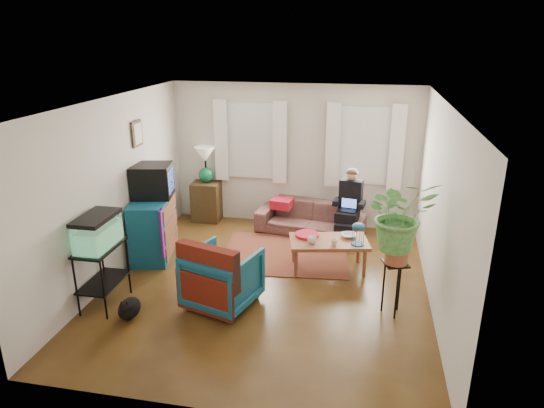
% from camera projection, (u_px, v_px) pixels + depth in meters
% --- Properties ---
extents(floor, '(4.50, 5.00, 0.01)m').
position_uv_depth(floor, '(267.00, 285.00, 6.97)').
color(floor, '#4F2B14').
rests_on(floor, ground).
extents(ceiling, '(4.50, 5.00, 0.01)m').
position_uv_depth(ceiling, '(266.00, 102.00, 6.10)').
color(ceiling, white).
rests_on(ceiling, wall_back).
extents(wall_back, '(4.50, 0.01, 2.60)m').
position_uv_depth(wall_back, '(294.00, 156.00, 8.84)').
color(wall_back, silver).
rests_on(wall_back, floor).
extents(wall_front, '(4.50, 0.01, 2.60)m').
position_uv_depth(wall_front, '(208.00, 292.00, 4.22)').
color(wall_front, silver).
rests_on(wall_front, floor).
extents(wall_left, '(0.01, 5.00, 2.60)m').
position_uv_depth(wall_left, '(113.00, 190.00, 6.94)').
color(wall_left, silver).
rests_on(wall_left, floor).
extents(wall_right, '(0.01, 5.00, 2.60)m').
position_uv_depth(wall_right, '(440.00, 211.00, 6.13)').
color(wall_right, silver).
rests_on(wall_right, floor).
extents(window_left, '(1.08, 0.04, 1.38)m').
position_uv_depth(window_left, '(251.00, 141.00, 8.89)').
color(window_left, white).
rests_on(window_left, wall_back).
extents(window_right, '(1.08, 0.04, 1.38)m').
position_uv_depth(window_right, '(364.00, 146.00, 8.52)').
color(window_right, white).
rests_on(window_right, wall_back).
extents(curtains_left, '(1.36, 0.06, 1.50)m').
position_uv_depth(curtains_left, '(250.00, 142.00, 8.81)').
color(curtains_left, white).
rests_on(curtains_left, wall_back).
extents(curtains_right, '(1.36, 0.06, 1.50)m').
position_uv_depth(curtains_right, '(364.00, 147.00, 8.44)').
color(curtains_right, white).
rests_on(curtains_right, wall_back).
extents(picture_frame, '(0.04, 0.32, 0.40)m').
position_uv_depth(picture_frame, '(138.00, 134.00, 7.50)').
color(picture_frame, '#3D2616').
rests_on(picture_frame, wall_left).
extents(area_rug, '(2.14, 1.78, 0.01)m').
position_uv_depth(area_rug, '(286.00, 254.00, 7.93)').
color(area_rug, brown).
rests_on(area_rug, floor).
extents(sofa, '(2.00, 1.06, 0.75)m').
position_uv_depth(sofa, '(311.00, 213.00, 8.67)').
color(sofa, brown).
rests_on(sofa, floor).
extents(seated_person, '(0.57, 0.66, 1.13)m').
position_uv_depth(seated_person, '(349.00, 208.00, 8.38)').
color(seated_person, black).
rests_on(seated_person, sofa).
extents(side_table, '(0.53, 0.53, 0.75)m').
position_uv_depth(side_table, '(207.00, 201.00, 9.31)').
color(side_table, '#3A2715').
rests_on(side_table, floor).
extents(table_lamp, '(0.40, 0.40, 0.69)m').
position_uv_depth(table_lamp, '(206.00, 165.00, 9.07)').
color(table_lamp, white).
rests_on(table_lamp, side_table).
extents(dresser, '(0.75, 1.17, 0.97)m').
position_uv_depth(dresser, '(153.00, 227.00, 7.76)').
color(dresser, '#11546A').
rests_on(dresser, floor).
extents(crt_tv, '(0.69, 0.65, 0.52)m').
position_uv_depth(crt_tv, '(152.00, 181.00, 7.62)').
color(crt_tv, black).
rests_on(crt_tv, dresser).
extents(aquarium_stand, '(0.42, 0.75, 0.84)m').
position_uv_depth(aquarium_stand, '(103.00, 276.00, 6.35)').
color(aquarium_stand, black).
rests_on(aquarium_stand, floor).
extents(aquarium, '(0.38, 0.69, 0.44)m').
position_uv_depth(aquarium, '(97.00, 231.00, 6.13)').
color(aquarium, '#7FD899').
rests_on(aquarium, aquarium_stand).
extents(black_cat, '(0.32, 0.43, 0.33)m').
position_uv_depth(black_cat, '(129.00, 306.00, 6.12)').
color(black_cat, black).
rests_on(black_cat, floor).
extents(armchair, '(1.03, 0.99, 0.86)m').
position_uv_depth(armchair, '(223.00, 275.00, 6.35)').
color(armchair, '#12566E').
rests_on(armchair, floor).
extents(serape_throw, '(0.88, 0.44, 0.71)m').
position_uv_depth(serape_throw, '(207.00, 273.00, 6.02)').
color(serape_throw, '#9E0A0A').
rests_on(serape_throw, armchair).
extents(coffee_table, '(1.27, 0.87, 0.48)m').
position_uv_depth(coffee_table, '(328.00, 255.00, 7.36)').
color(coffee_table, brown).
rests_on(coffee_table, floor).
extents(cup_a, '(0.16, 0.16, 0.10)m').
position_uv_depth(cup_a, '(312.00, 240.00, 7.16)').
color(cup_a, white).
rests_on(cup_a, coffee_table).
extents(cup_b, '(0.13, 0.13, 0.10)m').
position_uv_depth(cup_b, '(334.00, 242.00, 7.09)').
color(cup_b, beige).
rests_on(cup_b, coffee_table).
extents(bowl, '(0.27, 0.27, 0.06)m').
position_uv_depth(bowl, '(349.00, 235.00, 7.38)').
color(bowl, white).
rests_on(bowl, coffee_table).
extents(snack_tray, '(0.43, 0.43, 0.04)m').
position_uv_depth(snack_tray, '(307.00, 235.00, 7.42)').
color(snack_tray, '#B21414').
rests_on(snack_tray, coffee_table).
extents(birdcage, '(0.23, 0.23, 0.34)m').
position_uv_depth(birdcage, '(358.00, 234.00, 7.08)').
color(birdcage, '#115B6B').
rests_on(birdcage, coffee_table).
extents(plant_stand, '(0.39, 0.39, 0.72)m').
position_uv_depth(plant_stand, '(393.00, 288.00, 6.16)').
color(plant_stand, black).
rests_on(plant_stand, floor).
extents(potted_plant, '(1.01, 0.94, 0.92)m').
position_uv_depth(potted_plant, '(399.00, 225.00, 5.87)').
color(potted_plant, '#599947').
rests_on(potted_plant, plant_stand).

